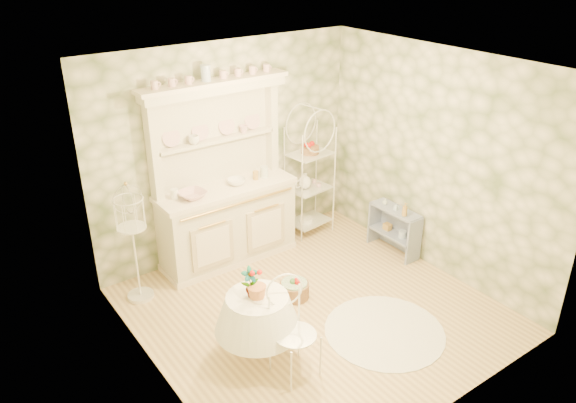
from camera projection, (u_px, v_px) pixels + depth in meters
floor at (314, 310)px, 6.26m from camera, size 3.60×3.60×0.00m
ceiling at (320, 67)px, 5.09m from camera, size 3.60×3.60×0.00m
wall_left at (150, 255)px, 4.72m from camera, size 3.60×3.60×0.00m
wall_right at (436, 163)px, 6.62m from camera, size 3.60×3.60×0.00m
wall_back at (227, 151)px, 6.99m from camera, size 3.60×3.60×0.00m
wall_front at (461, 282)px, 4.36m from camera, size 3.60×3.60×0.00m
kitchen_dresser at (225, 177)px, 6.77m from camera, size 1.87×0.61×2.29m
bakers_rack at (310, 170)px, 7.55m from camera, size 0.62×0.48×1.85m
side_shelf at (394, 232)px, 7.31m from camera, size 0.33×0.68×0.56m
round_table at (258, 331)px, 5.44m from camera, size 0.62×0.62×0.62m
cafe_chair at (295, 334)px, 5.17m from camera, size 0.52×0.52×0.92m
birdcage_stand at (133, 240)px, 6.16m from camera, size 0.36×0.36×1.50m
floor_basket at (294, 290)px, 6.44m from camera, size 0.36×0.36×0.19m
lace_rug at (384, 331)px, 5.91m from camera, size 1.48×1.48×0.01m
bowl_floral at (193, 197)px, 6.54m from camera, size 0.37×0.37×0.08m
bowl_white at (236, 184)px, 6.89m from camera, size 0.27×0.27×0.07m
cup_left at (194, 142)px, 6.52m from camera, size 0.13×0.13×0.10m
cup_right at (244, 131)px, 6.88m from camera, size 0.12×0.12×0.10m
potted_geranium at (250, 285)px, 5.21m from camera, size 0.19×0.15×0.31m
bottle_amber at (405, 211)px, 6.96m from camera, size 0.09×0.09×0.18m
bottle_blue at (396, 207)px, 7.12m from camera, size 0.05×0.05×0.09m
bottle_glass at (385, 202)px, 7.27m from camera, size 0.08×0.08×0.08m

